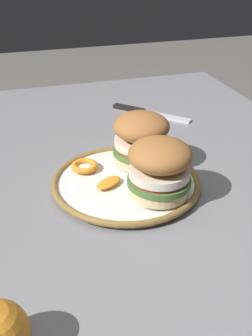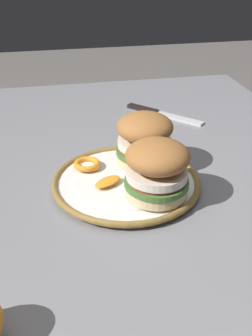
# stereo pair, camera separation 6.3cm
# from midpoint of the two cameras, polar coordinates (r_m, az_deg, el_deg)

# --- Properties ---
(dining_table) EXTENTS (1.22, 0.85, 0.71)m
(dining_table) POSITION_cam_midpoint_polar(r_m,az_deg,el_deg) (0.85, 0.69, -7.25)
(dining_table) COLOR gray
(dining_table) RESTS_ON ground
(dinner_plate) EXTENTS (0.28, 0.28, 0.02)m
(dinner_plate) POSITION_cam_midpoint_polar(r_m,az_deg,el_deg) (0.76, -2.36, -2.05)
(dinner_plate) COLOR white
(dinner_plate) RESTS_ON dining_table
(sandwich_half_left) EXTENTS (0.11, 0.11, 0.10)m
(sandwich_half_left) POSITION_cam_midpoint_polar(r_m,az_deg,el_deg) (0.80, -0.38, 4.18)
(sandwich_half_left) COLOR beige
(sandwich_half_left) RESTS_ON dinner_plate
(sandwich_half_right) EXTENTS (0.13, 0.13, 0.10)m
(sandwich_half_right) POSITION_cam_midpoint_polar(r_m,az_deg,el_deg) (0.69, 2.11, 0.08)
(sandwich_half_right) COLOR beige
(sandwich_half_right) RESTS_ON dinner_plate
(orange_peel_curled) EXTENTS (0.07, 0.07, 0.01)m
(orange_peel_curled) POSITION_cam_midpoint_polar(r_m,az_deg,el_deg) (0.80, -8.02, 0.22)
(orange_peel_curled) COLOR orange
(orange_peel_curled) RESTS_ON dinner_plate
(orange_peel_strip_long) EXTENTS (0.05, 0.06, 0.01)m
(orange_peel_strip_long) POSITION_cam_midpoint_polar(r_m,az_deg,el_deg) (0.74, -4.87, -2.08)
(orange_peel_strip_long) COLOR orange
(orange_peel_strip_long) RESTS_ON dinner_plate
(table_knife) EXTENTS (0.17, 0.17, 0.01)m
(table_knife) POSITION_cam_midpoint_polar(r_m,az_deg,el_deg) (1.09, 1.03, 7.69)
(table_knife) COLOR silver
(table_knife) RESTS_ON dining_table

